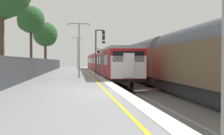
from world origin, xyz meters
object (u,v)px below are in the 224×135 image
at_px(signal_gantry, 98,47).
at_px(speed_limit_sign, 99,59).
at_px(commuter_train_at_platform, 103,63).
at_px(platform_lamp_mid, 79,45).
at_px(background_tree_right, 30,21).
at_px(platform_lamp_far, 78,51).
at_px(background_tree_left, 46,35).
at_px(freight_train_adjacent_track, 144,60).

bearing_deg(signal_gantry, speed_limit_sign, -94.36).
xyz_separation_m(commuter_train_at_platform, platform_lamp_mid, (-3.61, -15.87, 1.63)).
distance_m(commuter_train_at_platform, background_tree_right, 13.86).
distance_m(platform_lamp_mid, platform_lamp_far, 23.61).
bearing_deg(speed_limit_sign, signal_gantry, 85.64).
bearing_deg(background_tree_right, background_tree_left, 90.32).
distance_m(commuter_train_at_platform, platform_lamp_mid, 16.36).
xyz_separation_m(platform_lamp_far, background_tree_right, (-5.09, -17.53, 2.48)).
distance_m(signal_gantry, background_tree_left, 18.21).
xyz_separation_m(freight_train_adjacent_track, background_tree_right, (-12.71, -1.20, 4.18)).
xyz_separation_m(signal_gantry, platform_lamp_far, (-2.14, 17.69, 0.23)).
relative_size(platform_lamp_mid, background_tree_right, 0.66).
relative_size(commuter_train_at_platform, platform_lamp_far, 7.19).
distance_m(freight_train_adjacent_track, background_tree_left, 20.22).
bearing_deg(background_tree_left, speed_limit_sign, -72.01).
distance_m(platform_lamp_far, background_tree_left, 5.86).
relative_size(commuter_train_at_platform, background_tree_left, 5.07).
distance_m(commuter_train_at_platform, background_tree_left, 11.81).
bearing_deg(freight_train_adjacent_track, background_tree_right, -174.62).
distance_m(freight_train_adjacent_track, speed_limit_sign, 8.59).
xyz_separation_m(freight_train_adjacent_track, platform_lamp_mid, (-7.62, -7.27, 1.30)).
relative_size(freight_train_adjacent_track, platform_lamp_far, 7.97).
xyz_separation_m(freight_train_adjacent_track, platform_lamp_far, (-7.62, 16.34, 1.70)).
height_order(background_tree_left, background_tree_right, background_tree_left).
distance_m(freight_train_adjacent_track, signal_gantry, 5.83).
height_order(commuter_train_at_platform, background_tree_right, background_tree_right).
bearing_deg(platform_lamp_mid, background_tree_left, 103.04).
height_order(commuter_train_at_platform, background_tree_left, background_tree_left).
relative_size(commuter_train_at_platform, signal_gantry, 8.17).
bearing_deg(background_tree_right, freight_train_adjacent_track, 5.38).
distance_m(commuter_train_at_platform, freight_train_adjacent_track, 9.50).
bearing_deg(background_tree_left, platform_lamp_mid, -76.96).
xyz_separation_m(freight_train_adjacent_track, signal_gantry, (-5.47, -1.35, 1.47)).
xyz_separation_m(platform_lamp_far, background_tree_left, (-5.18, -1.23, 2.44)).
height_order(freight_train_adjacent_track, background_tree_right, background_tree_right).
relative_size(background_tree_left, background_tree_right, 1.08).
xyz_separation_m(signal_gantry, background_tree_left, (-7.32, 16.46, 2.67)).
bearing_deg(commuter_train_at_platform, background_tree_left, 143.54).
bearing_deg(platform_lamp_far, platform_lamp_mid, -90.00).
distance_m(freight_train_adjacent_track, background_tree_right, 13.43).
bearing_deg(platform_lamp_mid, speed_limit_sign, 29.09).
distance_m(freight_train_adjacent_track, platform_lamp_mid, 10.61).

